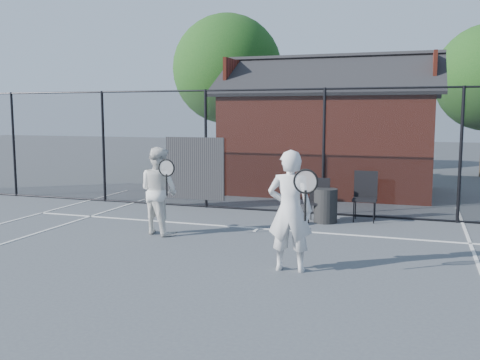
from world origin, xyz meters
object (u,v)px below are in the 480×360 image
(chair_right, at_px, (365,197))
(waste_bin, at_px, (326,206))
(player_front, at_px, (290,211))
(clubhouse, at_px, (330,139))
(player_back, at_px, (159,191))
(chair_left, at_px, (318,201))

(chair_right, xyz_separation_m, waste_bin, (-0.81, -0.42, -0.17))
(player_front, height_order, chair_right, player_front)
(clubhouse, xyz_separation_m, chair_right, (1.53, -4.48, -1.06))
(chair_right, bearing_deg, clubhouse, 107.21)
(player_back, bearing_deg, chair_right, 34.39)
(player_back, relative_size, waste_bin, 2.32)
(player_front, height_order, waste_bin, player_front)
(player_back, height_order, chair_left, player_back)
(player_front, bearing_deg, chair_right, 80.47)
(player_back, distance_m, waste_bin, 3.72)
(player_back, bearing_deg, waste_bin, 36.04)
(clubhouse, relative_size, waste_bin, 8.62)
(clubhouse, bearing_deg, chair_left, -83.49)
(player_back, bearing_deg, clubhouse, 72.26)
(player_back, distance_m, chair_left, 3.58)
(player_back, distance_m, chair_right, 4.60)
(chair_left, relative_size, waste_bin, 1.25)
(player_back, xyz_separation_m, waste_bin, (2.98, 2.17, -0.50))
(clubhouse, height_order, waste_bin, clubhouse)
(player_front, relative_size, waste_bin, 2.48)
(chair_left, distance_m, waste_bin, 0.19)
(clubhouse, bearing_deg, player_back, -107.74)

